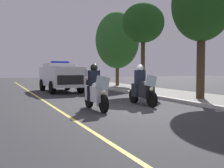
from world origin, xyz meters
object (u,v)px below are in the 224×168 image
(police_motorcycle_lead_left, at_px, (96,91))
(tree_behind_suv, at_px, (117,40))
(cyclist_background, at_px, (84,77))
(tree_mid_block, at_px, (202,5))
(police_suv, at_px, (60,76))
(tree_far_back, at_px, (143,23))
(police_motorcycle_lead_right, at_px, (142,89))

(police_motorcycle_lead_left, xyz_separation_m, tree_behind_suv, (-12.22, 6.27, 3.27))
(cyclist_background, xyz_separation_m, tree_mid_block, (11.48, 2.35, 3.74))
(police_suv, height_order, tree_far_back, tree_far_back)
(police_suv, distance_m, tree_far_back, 6.53)
(cyclist_background, bearing_deg, tree_behind_suv, 82.28)
(tree_far_back, bearing_deg, tree_behind_suv, 174.02)
(tree_far_back, distance_m, tree_behind_suv, 5.59)
(police_motorcycle_lead_right, relative_size, tree_behind_suv, 0.34)
(police_motorcycle_lead_right, distance_m, cyclist_background, 12.04)
(police_suv, xyz_separation_m, tree_behind_suv, (-3.34, 5.65, 2.90))
(police_motorcycle_lead_left, bearing_deg, tree_far_back, 139.58)
(tree_mid_block, distance_m, tree_far_back, 5.57)
(police_motorcycle_lead_left, distance_m, tree_mid_block, 7.07)
(tree_behind_suv, bearing_deg, cyclist_background, -97.72)
(police_motorcycle_lead_right, xyz_separation_m, tree_far_back, (-6.07, 3.39, 3.85))
(police_motorcycle_lead_right, xyz_separation_m, police_suv, (-8.27, -1.68, 0.37))
(police_motorcycle_lead_left, distance_m, cyclist_background, 13.07)
(police_suv, bearing_deg, police_motorcycle_lead_left, -3.99)
(police_motorcycle_lead_right, relative_size, cyclist_background, 1.22)
(police_motorcycle_lead_left, bearing_deg, police_motorcycle_lead_right, 104.95)
(police_motorcycle_lead_left, relative_size, tree_behind_suv, 0.34)
(cyclist_background, bearing_deg, police_suv, -37.33)
(police_suv, relative_size, tree_mid_block, 0.79)
(tree_behind_suv, bearing_deg, police_motorcycle_lead_left, -27.18)
(cyclist_background, xyz_separation_m, tree_behind_suv, (0.38, 2.82, 3.12))
(cyclist_background, height_order, tree_behind_suv, tree_behind_suv)
(police_motorcycle_lead_left, height_order, tree_mid_block, tree_mid_block)
(tree_far_back, xyz_separation_m, tree_behind_suv, (-5.53, 0.58, -0.58))
(cyclist_background, bearing_deg, police_motorcycle_lead_right, -5.49)
(police_suv, bearing_deg, tree_behind_suv, 120.54)
(tree_mid_block, relative_size, tree_far_back, 1.09)
(police_motorcycle_lead_left, xyz_separation_m, police_suv, (-8.88, 0.62, 0.37))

